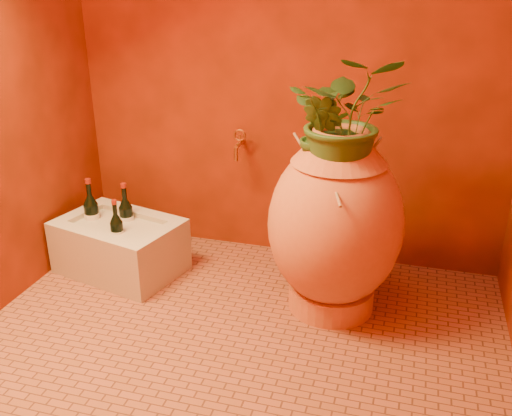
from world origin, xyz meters
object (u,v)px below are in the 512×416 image
(amphora, at_px, (335,224))
(wine_bottle_a, at_px, (92,216))
(wine_bottle_b, at_px, (127,218))
(wine_bottle_c, at_px, (117,233))
(wall_tap, at_px, (239,143))
(stone_basin, at_px, (120,247))

(amphora, xyz_separation_m, wine_bottle_a, (-1.43, 0.10, -0.17))
(amphora, xyz_separation_m, wine_bottle_b, (-1.22, 0.14, -0.18))
(wine_bottle_a, bearing_deg, amphora, -4.02)
(amphora, relative_size, wine_bottle_c, 3.15)
(wine_bottle_b, height_order, wall_tap, wall_tap)
(wine_bottle_c, bearing_deg, wine_bottle_a, 150.66)
(wine_bottle_b, bearing_deg, stone_basin, -94.10)
(wine_bottle_a, bearing_deg, wine_bottle_b, 10.50)
(amphora, height_order, wine_bottle_b, amphora)
(amphora, height_order, wall_tap, amphora)
(stone_basin, relative_size, wall_tap, 4.52)
(wall_tap, bearing_deg, wine_bottle_c, -136.93)
(wine_bottle_a, distance_m, wall_tap, 0.95)
(wine_bottle_b, distance_m, wall_tap, 0.78)
(wine_bottle_b, bearing_deg, wine_bottle_a, -169.50)
(amphora, relative_size, wall_tap, 5.64)
(wine_bottle_a, bearing_deg, wall_tap, 26.06)
(amphora, relative_size, stone_basin, 1.25)
(amphora, bearing_deg, stone_basin, 177.86)
(wine_bottle_a, distance_m, wine_bottle_c, 0.27)
(stone_basin, height_order, wall_tap, wall_tap)
(wine_bottle_c, bearing_deg, wine_bottle_b, 100.29)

